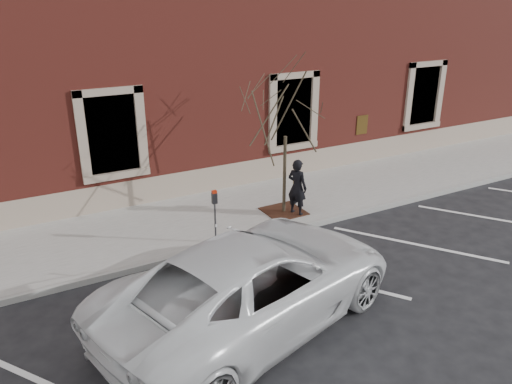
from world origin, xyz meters
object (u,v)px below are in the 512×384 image
parking_meter (215,207)px  white_truck (253,282)px  sapling (286,114)px  man (297,187)px

parking_meter → white_truck: size_ratio=0.22×
parking_meter → sapling: bearing=28.4°
parking_meter → white_truck: 3.25m
man → sapling: bearing=13.0°
parking_meter → man: bearing=20.9°
parking_meter → white_truck: (-0.63, -3.18, -0.24)m
parking_meter → sapling: 3.26m
parking_meter → sapling: (2.53, 0.79, 1.90)m
parking_meter → sapling: size_ratio=0.34×
man → white_truck: 5.00m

